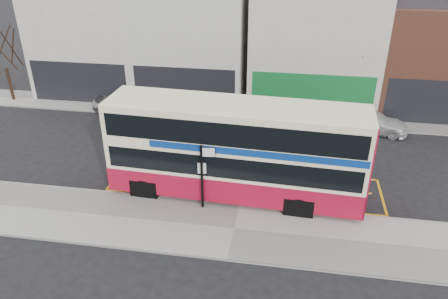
% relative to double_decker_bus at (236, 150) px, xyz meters
% --- Properties ---
extents(ground, '(120.00, 120.00, 0.00)m').
position_rel_double_decker_bus_xyz_m(ground, '(0.32, -0.60, -2.59)').
color(ground, black).
rests_on(ground, ground).
extents(pavement, '(40.00, 4.00, 0.15)m').
position_rel_double_decker_bus_xyz_m(pavement, '(0.32, -2.90, -2.52)').
color(pavement, '#9F9C96').
rests_on(pavement, ground).
extents(kerb, '(40.00, 0.15, 0.15)m').
position_rel_double_decker_bus_xyz_m(kerb, '(0.32, -0.97, -2.52)').
color(kerb, gray).
rests_on(kerb, ground).
extents(far_pavement, '(50.00, 3.00, 0.15)m').
position_rel_double_decker_bus_xyz_m(far_pavement, '(0.32, 10.40, -2.52)').
color(far_pavement, '#9F9C96').
rests_on(far_pavement, ground).
extents(road_markings, '(14.00, 3.40, 0.01)m').
position_rel_double_decker_bus_xyz_m(road_markings, '(0.32, 1.00, -2.59)').
color(road_markings, orange).
rests_on(road_markings, ground).
extents(terrace_far_left, '(8.00, 8.01, 10.80)m').
position_rel_double_decker_bus_xyz_m(terrace_far_left, '(-13.18, 14.39, 2.23)').
color(terrace_far_left, '#BCB6AA').
rests_on(terrace_far_left, ground).
extents(terrace_left, '(8.00, 8.01, 11.80)m').
position_rel_double_decker_bus_xyz_m(terrace_left, '(-5.18, 14.39, 2.73)').
color(terrace_left, silver).
rests_on(terrace_left, ground).
extents(terrace_green_shop, '(9.00, 8.01, 11.30)m').
position_rel_double_decker_bus_xyz_m(terrace_green_shop, '(3.82, 14.39, 2.48)').
color(terrace_green_shop, '#BCB6AA').
rests_on(terrace_green_shop, ground).
extents(terrace_right, '(9.00, 8.01, 10.30)m').
position_rel_double_decker_bus_xyz_m(terrace_right, '(12.82, 14.39, 1.98)').
color(terrace_right, brown).
rests_on(terrace_right, ground).
extents(double_decker_bus, '(12.46, 3.46, 4.93)m').
position_rel_double_decker_bus_xyz_m(double_decker_bus, '(0.00, 0.00, 0.00)').
color(double_decker_bus, '#FFF6C2').
rests_on(double_decker_bus, ground).
extents(bus_stop_post, '(0.83, 0.17, 3.33)m').
position_rel_double_decker_bus_xyz_m(bus_stop_post, '(-1.34, -1.48, -0.47)').
color(bus_stop_post, black).
rests_on(bus_stop_post, pavement).
extents(car_silver, '(4.35, 2.27, 1.41)m').
position_rel_double_decker_bus_xyz_m(car_silver, '(-9.43, 9.03, -1.89)').
color(car_silver, '#A09FA3').
rests_on(car_silver, ground).
extents(car_grey, '(4.29, 1.56, 1.41)m').
position_rel_double_decker_bus_xyz_m(car_grey, '(1.68, 8.98, -1.89)').
color(car_grey, '#3A3D41').
rests_on(car_grey, ground).
extents(car_white, '(5.02, 2.94, 1.36)m').
position_rel_double_decker_bus_xyz_m(car_white, '(7.72, 8.94, -1.91)').
color(car_white, white).
rests_on(car_white, ground).
extents(street_tree_right, '(2.71, 2.71, 5.86)m').
position_rel_double_decker_bus_xyz_m(street_tree_right, '(7.02, 11.39, 1.40)').
color(street_tree_right, '#311D15').
rests_on(street_tree_right, ground).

